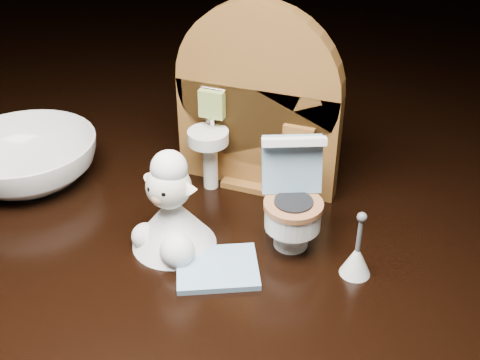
# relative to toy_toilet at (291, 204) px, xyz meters

# --- Properties ---
(backdrop_panel) EXTENTS (0.13, 0.05, 0.15)m
(backdrop_panel) POSITION_rel_toy_toilet_xyz_m (-0.05, 0.06, 0.04)
(backdrop_panel) COLOR brown
(backdrop_panel) RESTS_ON ground
(toy_toilet) EXTENTS (0.05, 0.06, 0.08)m
(toy_toilet) POSITION_rel_toy_toilet_xyz_m (0.00, 0.00, 0.00)
(toy_toilet) COLOR white
(toy_toilet) RESTS_ON ground
(bath_mat) EXTENTS (0.07, 0.06, 0.00)m
(bath_mat) POSITION_rel_toy_toilet_xyz_m (-0.04, -0.05, -0.03)
(bath_mat) COLOR #799FBD
(bath_mat) RESTS_ON ground
(toilet_brush) EXTENTS (0.02, 0.02, 0.05)m
(toilet_brush) POSITION_rel_toy_toilet_xyz_m (0.05, -0.02, -0.02)
(toilet_brush) COLOR white
(toilet_brush) RESTS_ON ground
(plush_lamb) EXTENTS (0.06, 0.06, 0.08)m
(plush_lamb) POSITION_rel_toy_toilet_xyz_m (-0.07, -0.04, -0.00)
(plush_lamb) COLOR white
(plush_lamb) RESTS_ON ground
(ceramic_bowl) EXTENTS (0.14, 0.14, 0.04)m
(ceramic_bowl) POSITION_rel_toy_toilet_xyz_m (-0.22, 0.00, -0.01)
(ceramic_bowl) COLOR white
(ceramic_bowl) RESTS_ON ground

